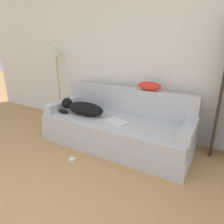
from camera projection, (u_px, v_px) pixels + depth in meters
wall_back at (139, 54)px, 3.25m from camera, size 7.56×0.06×2.70m
couch at (115, 132)px, 3.11m from camera, size 2.28×0.91×0.43m
couch_backrest at (127, 100)px, 3.28m from camera, size 2.24×0.15×0.42m
couch_arm_left at (62, 105)px, 3.52m from camera, size 0.15×0.72×0.14m
couch_arm_right at (189, 130)px, 2.51m from camera, size 0.15×0.72×0.14m
dog at (82, 108)px, 3.24m from camera, size 0.81×0.31×0.24m
laptop at (116, 121)px, 2.94m from camera, size 0.38×0.28×0.02m
throw_pillow at (149, 86)px, 3.01m from camera, size 0.36×0.16×0.14m
floor_lamp at (57, 63)px, 3.92m from camera, size 0.25×0.25×1.46m
power_adapter at (72, 160)px, 2.74m from camera, size 0.07×0.07×0.03m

